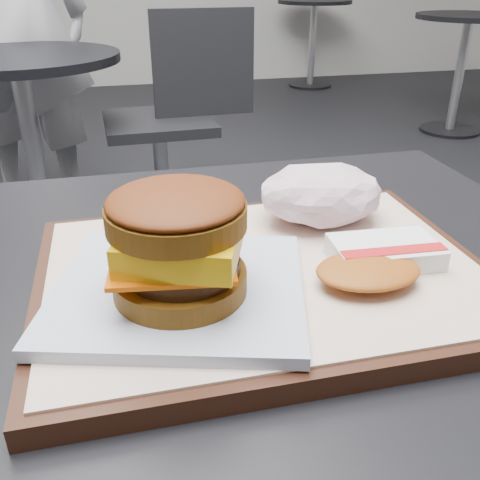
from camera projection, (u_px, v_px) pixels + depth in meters
name	position (u px, v px, depth m)	size (l,w,h in m)	color
customer_table	(194.00, 437.00, 0.55)	(0.80, 0.60, 0.77)	#A5A5AA
serving_tray	(264.00, 277.00, 0.46)	(0.38, 0.28, 0.02)	black
breakfast_sandwich	(179.00, 255.00, 0.39)	(0.23, 0.22, 0.09)	silver
hash_brown	(377.00, 260.00, 0.44)	(0.12, 0.09, 0.02)	white
crumpled_wrapper	(322.00, 194.00, 0.53)	(0.12, 0.10, 0.05)	white
neighbor_table	(27.00, 112.00, 1.92)	(0.70, 0.70, 0.75)	black
neighbor_chair	(175.00, 109.00, 2.13)	(0.61, 0.43, 0.88)	#9F9FA4
patron	(10.00, 6.00, 2.19)	(0.64, 0.42, 1.74)	silver
bg_table_near	(464.00, 45.00, 3.44)	(0.66, 0.66, 0.75)	black
bg_table_far	(313.00, 22.00, 4.83)	(0.66, 0.66, 0.75)	black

